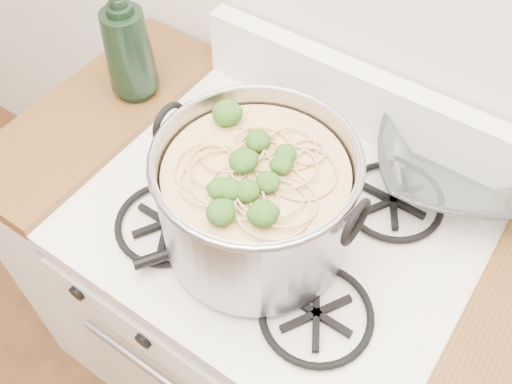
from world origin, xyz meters
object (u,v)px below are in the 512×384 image
gas_range (274,318)px  bottle (126,39)px  stock_pot (256,200)px  spatula (264,222)px  glass_bowl (452,169)px

gas_range → bottle: size_ratio=3.15×
gas_range → stock_pot: 0.60m
stock_pot → spatula: (-0.00, 0.03, -0.10)m
gas_range → stock_pot: bearing=-93.5°
glass_bowl → bottle: 0.74m
spatula → gas_range: bearing=116.4°
stock_pot → bottle: bottle is taller
glass_bowl → bottle: bottle is taller
spatula → glass_bowl: glass_bowl is taller
stock_pot → glass_bowl: stock_pot is taller
stock_pot → glass_bowl: size_ratio=2.93×
spatula → bottle: (-0.46, 0.15, 0.13)m
stock_pot → spatula: 0.10m
spatula → stock_pot: bearing=-54.1°
glass_bowl → spatula: bearing=-127.3°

